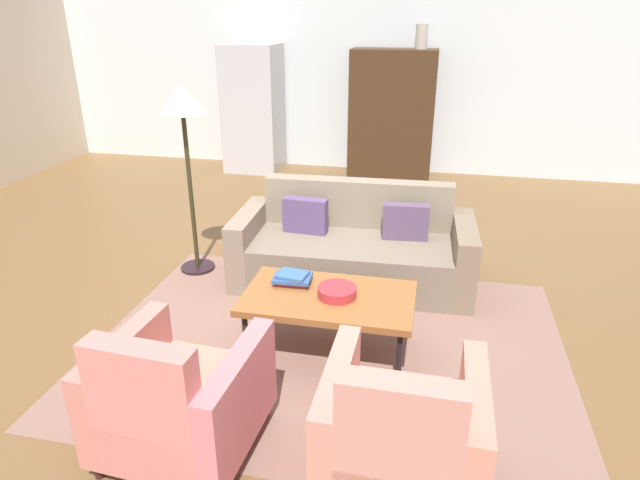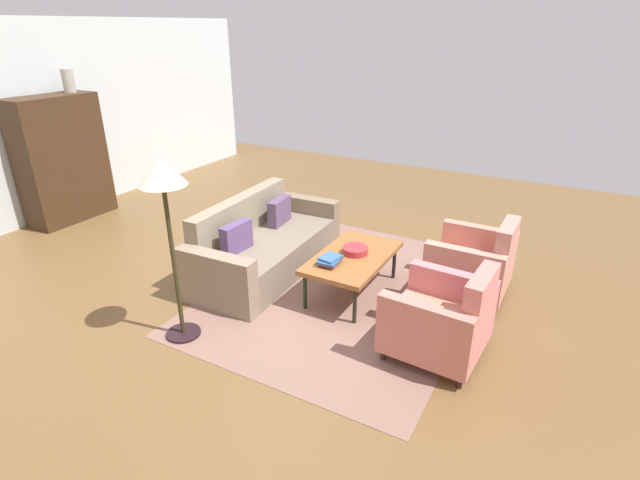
{
  "view_description": "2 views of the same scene",
  "coord_description": "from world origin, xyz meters",
  "px_view_note": "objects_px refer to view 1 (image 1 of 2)",
  "views": [
    {
      "loc": [
        1.14,
        -4.01,
        2.3
      ],
      "look_at": [
        0.39,
        -0.52,
        0.78
      ],
      "focal_mm": 30.49,
      "sensor_mm": 36.0,
      "label": 1
    },
    {
      "loc": [
        -3.72,
        -2.64,
        2.69
      ],
      "look_at": [
        0.52,
        -0.29,
        0.52
      ],
      "focal_mm": 27.14,
      "sensor_mm": 36.0,
      "label": 2
    }
  ],
  "objects_px": {
    "armchair_right": "(401,438)",
    "refrigerator": "(253,109)",
    "coffee_table": "(329,300)",
    "book_stack": "(292,278)",
    "cabinet": "(392,115)",
    "armchair_left": "(176,404)",
    "couch": "(354,249)",
    "fruit_bowl": "(337,292)",
    "vase_tall": "(422,37)",
    "floor_lamp": "(183,118)"
  },
  "relations": [
    {
      "from": "armchair_right",
      "to": "book_stack",
      "type": "xyz_separation_m",
      "value": [
        -0.89,
        1.28,
        0.15
      ]
    },
    {
      "from": "armchair_left",
      "to": "armchair_right",
      "type": "bearing_deg",
      "value": 3.6
    },
    {
      "from": "coffee_table",
      "to": "armchair_right",
      "type": "xyz_separation_m",
      "value": [
        0.6,
        -1.17,
        -0.07
      ]
    },
    {
      "from": "cabinet",
      "to": "armchair_left",
      "type": "bearing_deg",
      "value": -95.84
    },
    {
      "from": "coffee_table",
      "to": "floor_lamp",
      "type": "relative_size",
      "value": 0.7
    },
    {
      "from": "cabinet",
      "to": "couch",
      "type": "bearing_deg",
      "value": -89.93
    },
    {
      "from": "couch",
      "to": "floor_lamp",
      "type": "height_order",
      "value": "floor_lamp"
    },
    {
      "from": "couch",
      "to": "coffee_table",
      "type": "bearing_deg",
      "value": 87.99
    },
    {
      "from": "fruit_bowl",
      "to": "vase_tall",
      "type": "height_order",
      "value": "vase_tall"
    },
    {
      "from": "coffee_table",
      "to": "book_stack",
      "type": "relative_size",
      "value": 4.28
    },
    {
      "from": "fruit_bowl",
      "to": "vase_tall",
      "type": "distance_m",
      "value": 4.9
    },
    {
      "from": "fruit_bowl",
      "to": "floor_lamp",
      "type": "relative_size",
      "value": 0.16
    },
    {
      "from": "couch",
      "to": "refrigerator",
      "type": "xyz_separation_m",
      "value": [
        -2.07,
        3.38,
        0.64
      ]
    },
    {
      "from": "armchair_left",
      "to": "vase_tall",
      "type": "distance_m",
      "value": 6.13
    },
    {
      "from": "armchair_right",
      "to": "armchair_left",
      "type": "bearing_deg",
      "value": -179.4
    },
    {
      "from": "fruit_bowl",
      "to": "book_stack",
      "type": "height_order",
      "value": "book_stack"
    },
    {
      "from": "armchair_left",
      "to": "book_stack",
      "type": "height_order",
      "value": "armchair_left"
    },
    {
      "from": "coffee_table",
      "to": "armchair_left",
      "type": "relative_size",
      "value": 1.36
    },
    {
      "from": "armchair_left",
      "to": "floor_lamp",
      "type": "distance_m",
      "value": 2.63
    },
    {
      "from": "vase_tall",
      "to": "refrigerator",
      "type": "distance_m",
      "value": 2.63
    },
    {
      "from": "cabinet",
      "to": "refrigerator",
      "type": "distance_m",
      "value": 2.07
    },
    {
      "from": "couch",
      "to": "book_stack",
      "type": "bearing_deg",
      "value": 72.66
    },
    {
      "from": "fruit_bowl",
      "to": "book_stack",
      "type": "distance_m",
      "value": 0.37
    },
    {
      "from": "armchair_right",
      "to": "fruit_bowl",
      "type": "bearing_deg",
      "value": 115.46
    },
    {
      "from": "fruit_bowl",
      "to": "cabinet",
      "type": "xyz_separation_m",
      "value": [
        -0.07,
        4.67,
        0.42
      ]
    },
    {
      "from": "refrigerator",
      "to": "floor_lamp",
      "type": "height_order",
      "value": "refrigerator"
    },
    {
      "from": "coffee_table",
      "to": "cabinet",
      "type": "distance_m",
      "value": 4.7
    },
    {
      "from": "fruit_bowl",
      "to": "refrigerator",
      "type": "bearing_deg",
      "value": 115.04
    },
    {
      "from": "cabinet",
      "to": "floor_lamp",
      "type": "xyz_separation_m",
      "value": [
        -1.48,
        -3.62,
        0.54
      ]
    },
    {
      "from": "couch",
      "to": "armchair_left",
      "type": "xyz_separation_m",
      "value": [
        -0.6,
        -2.35,
        0.06
      ]
    },
    {
      "from": "armchair_right",
      "to": "vase_tall",
      "type": "xyz_separation_m",
      "value": [
        -0.26,
        5.83,
        1.62
      ]
    },
    {
      "from": "couch",
      "to": "armchair_right",
      "type": "relative_size",
      "value": 2.42
    },
    {
      "from": "coffee_table",
      "to": "book_stack",
      "type": "distance_m",
      "value": 0.33
    },
    {
      "from": "refrigerator",
      "to": "vase_tall",
      "type": "bearing_deg",
      "value": 2.37
    },
    {
      "from": "armchair_right",
      "to": "vase_tall",
      "type": "height_order",
      "value": "vase_tall"
    },
    {
      "from": "armchair_left",
      "to": "cabinet",
      "type": "xyz_separation_m",
      "value": [
        0.6,
        5.84,
        0.56
      ]
    },
    {
      "from": "couch",
      "to": "cabinet",
      "type": "distance_m",
      "value": 3.54
    },
    {
      "from": "book_stack",
      "to": "vase_tall",
      "type": "xyz_separation_m",
      "value": [
        0.64,
        4.55,
        1.47
      ]
    },
    {
      "from": "armchair_left",
      "to": "refrigerator",
      "type": "relative_size",
      "value": 0.48
    },
    {
      "from": "fruit_bowl",
      "to": "cabinet",
      "type": "bearing_deg",
      "value": 90.82
    },
    {
      "from": "book_stack",
      "to": "cabinet",
      "type": "relative_size",
      "value": 0.16
    },
    {
      "from": "coffee_table",
      "to": "floor_lamp",
      "type": "bearing_deg",
      "value": 144.77
    },
    {
      "from": "coffee_table",
      "to": "cabinet",
      "type": "bearing_deg",
      "value": 90.09
    },
    {
      "from": "armchair_right",
      "to": "vase_tall",
      "type": "distance_m",
      "value": 6.06
    },
    {
      "from": "armchair_left",
      "to": "coffee_table",
      "type": "bearing_deg",
      "value": 66.22
    },
    {
      "from": "coffee_table",
      "to": "floor_lamp",
      "type": "xyz_separation_m",
      "value": [
        -1.49,
        1.05,
        1.03
      ]
    },
    {
      "from": "armchair_right",
      "to": "refrigerator",
      "type": "relative_size",
      "value": 0.48
    },
    {
      "from": "cabinet",
      "to": "coffee_table",
      "type": "bearing_deg",
      "value": -89.91
    },
    {
      "from": "armchair_right",
      "to": "fruit_bowl",
      "type": "xyz_separation_m",
      "value": [
        -0.54,
        1.17,
        0.14
      ]
    },
    {
      "from": "cabinet",
      "to": "refrigerator",
      "type": "xyz_separation_m",
      "value": [
        -2.07,
        -0.1,
        0.03
      ]
    }
  ]
}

